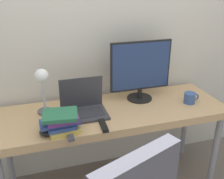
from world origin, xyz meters
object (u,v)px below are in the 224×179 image
object	(u,v)px
book_stack	(61,122)
game_controller	(50,131)
desk_lamp	(42,85)
monitor	(141,69)
laptop	(84,107)
mug	(190,98)

from	to	relation	value
book_stack	game_controller	world-z (taller)	book_stack
desk_lamp	game_controller	size ratio (longest dim) A/B	2.88
monitor	game_controller	size ratio (longest dim) A/B	3.68
desk_lamp	game_controller	bearing A→B (deg)	-86.60
desk_lamp	game_controller	distance (m)	0.31
desk_lamp	game_controller	world-z (taller)	desk_lamp
laptop	desk_lamp	world-z (taller)	desk_lamp
monitor	game_controller	distance (m)	0.85
laptop	monitor	bearing A→B (deg)	13.41
desk_lamp	book_stack	world-z (taller)	desk_lamp
desk_lamp	book_stack	size ratio (longest dim) A/B	1.51
monitor	book_stack	bearing A→B (deg)	-154.15
mug	game_controller	bearing A→B (deg)	-172.92
desk_lamp	book_stack	xyz separation A→B (m)	(0.09, -0.19, -0.19)
monitor	mug	distance (m)	0.45
monitor	laptop	bearing A→B (deg)	-166.59
desk_lamp	laptop	bearing A→B (deg)	4.19
monitor	mug	world-z (taller)	monitor
laptop	mug	size ratio (longest dim) A/B	2.50
laptop	game_controller	size ratio (longest dim) A/B	2.38
laptop	game_controller	distance (m)	0.34
monitor	book_stack	distance (m)	0.77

